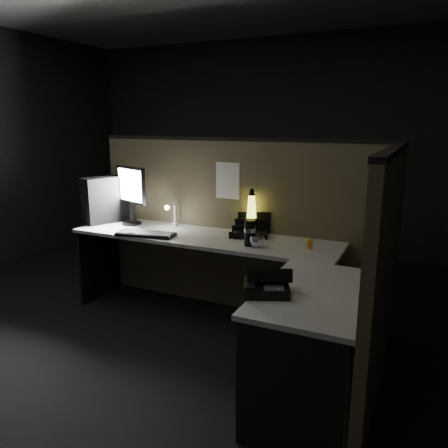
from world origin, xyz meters
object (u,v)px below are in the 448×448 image
at_px(pc_tower, 105,200).
at_px(desk_phone, 266,283).
at_px(keyboard, 146,234).
at_px(lava_lamp, 251,215).
at_px(monitor, 131,190).

height_order(pc_tower, desk_phone, pc_tower).
bearing_deg(keyboard, lava_lamp, 20.65).
bearing_deg(desk_phone, pc_tower, 130.39).
distance_m(pc_tower, desk_phone, 2.22).
relative_size(lava_lamp, desk_phone, 1.23).
distance_m(lava_lamp, desk_phone, 1.31).
distance_m(monitor, lava_lamp, 1.15).
height_order(keyboard, lava_lamp, lava_lamp).
height_order(lava_lamp, desk_phone, lava_lamp).
xyz_separation_m(monitor, keyboard, (0.36, -0.30, -0.31)).
xyz_separation_m(keyboard, lava_lamp, (0.78, 0.44, 0.15)).
height_order(pc_tower, keyboard, pc_tower).
bearing_deg(pc_tower, monitor, 29.97).
bearing_deg(pc_tower, keyboard, -0.04).
xyz_separation_m(keyboard, desk_phone, (1.34, -0.74, 0.04)).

